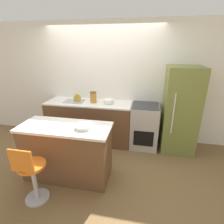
# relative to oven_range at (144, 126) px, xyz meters

# --- Properties ---
(ground_plane) EXTENTS (14.00, 14.00, 0.00)m
(ground_plane) POSITION_rel_oven_range_xyz_m (-0.95, -0.33, -0.47)
(ground_plane) COLOR brown
(wall_back) EXTENTS (8.00, 0.06, 2.60)m
(wall_back) POSITION_rel_oven_range_xyz_m (-0.95, 0.34, 0.83)
(wall_back) COLOR white
(wall_back) RESTS_ON ground_plane
(back_counter) EXTENTS (1.89, 0.62, 0.93)m
(back_counter) POSITION_rel_oven_range_xyz_m (-1.24, 0.00, -0.00)
(back_counter) COLOR brown
(back_counter) RESTS_ON ground_plane
(kitchen_island) EXTENTS (1.43, 0.61, 0.93)m
(kitchen_island) POSITION_rel_oven_range_xyz_m (-1.21, -1.24, -0.00)
(kitchen_island) COLOR brown
(kitchen_island) RESTS_ON ground_plane
(oven_range) EXTENTS (0.57, 0.63, 0.93)m
(oven_range) POSITION_rel_oven_range_xyz_m (0.00, 0.00, 0.00)
(oven_range) COLOR #B7B2A8
(oven_range) RESTS_ON ground_plane
(refrigerator) EXTENTS (0.65, 0.67, 1.74)m
(refrigerator) POSITION_rel_oven_range_xyz_m (0.68, -0.01, 0.40)
(refrigerator) COLOR olive
(refrigerator) RESTS_ON ground_plane
(stool_chair) EXTENTS (0.37, 0.37, 0.91)m
(stool_chair) POSITION_rel_oven_range_xyz_m (-1.46, -1.83, -0.02)
(stool_chair) COLOR #B7B7BC
(stool_chair) RESTS_ON ground_plane
(kettle) EXTENTS (0.16, 0.16, 0.19)m
(kettle) POSITION_rel_oven_range_xyz_m (-1.49, 0.00, 0.54)
(kettle) COLOR #B29333
(kettle) RESTS_ON back_counter
(mixing_bowl) EXTENTS (0.21, 0.21, 0.08)m
(mixing_bowl) POSITION_rel_oven_range_xyz_m (-0.79, 0.00, 0.51)
(mixing_bowl) COLOR white
(mixing_bowl) RESTS_ON back_counter
(canister_jar) EXTENTS (0.14, 0.14, 0.23)m
(canister_jar) POSITION_rel_oven_range_xyz_m (-1.12, 0.00, 0.58)
(canister_jar) COLOR #B77F33
(canister_jar) RESTS_ON back_counter
(fruit_bowl) EXTENTS (0.25, 0.25, 0.06)m
(fruit_bowl) POSITION_rel_oven_range_xyz_m (-0.89, -1.26, 0.49)
(fruit_bowl) COLOR white
(fruit_bowl) RESTS_ON kitchen_island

